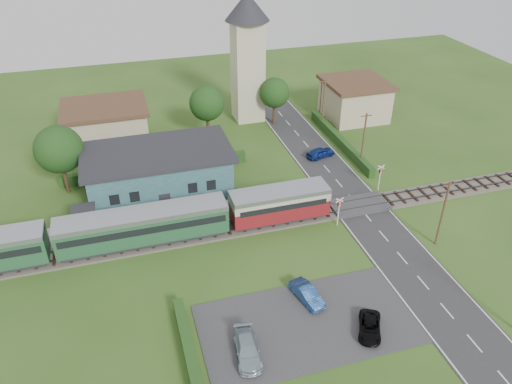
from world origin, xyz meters
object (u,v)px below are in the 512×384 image
object	(u,v)px
station_building	(159,171)
house_west	(106,125)
car_park_dark	(370,327)
pedestrian_near	(238,202)
house_east	(355,99)
car_on_road	(321,152)
equipment_hut	(85,220)
crossing_signal_far	(380,174)
crossing_signal_near	(339,207)
church_tower	(248,49)
car_park_silver	(247,349)
pedestrian_far	(124,222)
train	(109,231)
car_park_blue	(307,294)

from	to	relation	value
station_building	house_west	size ratio (longest dim) A/B	1.48
car_park_dark	pedestrian_near	xyz separation A→B (m)	(-5.53, 18.96, 0.69)
house_east	car_on_road	distance (m)	14.31
house_west	equipment_hut	bearing A→B (deg)	-98.62
equipment_hut	station_building	world-z (taller)	station_building
house_east	crossing_signal_far	world-z (taller)	house_east
crossing_signal_near	church_tower	bearing A→B (deg)	92.82
house_west	crossing_signal_near	world-z (taller)	house_west
equipment_hut	car_park_silver	size ratio (longest dim) A/B	0.60
station_building	pedestrian_far	xyz separation A→B (m)	(-4.44, -6.41, -1.50)
train	crossing_signal_near	world-z (taller)	train
car_park_silver	pedestrian_far	xyz separation A→B (m)	(-7.57, 18.25, 0.50)
church_tower	house_west	bearing A→B (deg)	-171.47
crossing_signal_far	pedestrian_near	distance (m)	16.33
pedestrian_far	equipment_hut	bearing A→B (deg)	77.77
train	car_on_road	world-z (taller)	train
crossing_signal_far	car_park_silver	distance (m)	27.33
car_on_road	equipment_hut	bearing A→B (deg)	91.35
crossing_signal_near	car_on_road	world-z (taller)	crossing_signal_near
pedestrian_near	pedestrian_far	size ratio (longest dim) A/B	1.10
station_building	house_west	world-z (taller)	house_west
train	car_on_road	bearing A→B (deg)	23.81
car_on_road	car_park_blue	size ratio (longest dim) A/B	1.00
church_tower	crossing_signal_far	size ratio (longest dim) A/B	5.37
train	pedestrian_near	distance (m)	13.46
crossing_signal_far	car_park_blue	bearing A→B (deg)	-135.50
house_west	car_park_blue	size ratio (longest dim) A/B	2.89
car_park_dark	pedestrian_near	bearing A→B (deg)	133.68
house_west	car_park_silver	distance (m)	39.57
crossing_signal_far	house_west	bearing A→B (deg)	144.23
crossing_signal_far	car_on_road	distance (m)	9.84
crossing_signal_far	pedestrian_far	xyz separation A→B (m)	(-28.04, 0.19, -0.95)
equipment_hut	train	bearing A→B (deg)	-55.92
pedestrian_near	car_on_road	bearing A→B (deg)	-163.69
station_building	car_park_silver	xyz separation A→B (m)	(3.14, -24.66, -2.00)
pedestrian_near	car_park_blue	bearing A→B (deg)	81.02
house_west	car_park_dark	bearing A→B (deg)	-65.53
car_park_blue	pedestrian_near	bearing A→B (deg)	85.51
car_park_silver	pedestrian_near	xyz separation A→B (m)	(4.17, 18.44, 0.57)
train	pedestrian_far	size ratio (longest dim) A/B	29.13
crossing_signal_near	car_park_dark	bearing A→B (deg)	-104.50
church_tower	pedestrian_near	distance (m)	26.06
crossing_signal_near	pedestrian_far	xyz separation A→B (m)	(-20.84, 4.99, -0.95)
house_east	car_on_road	world-z (taller)	house_east
crossing_signal_near	station_building	bearing A→B (deg)	145.19
train	car_park_blue	size ratio (longest dim) A/B	11.56
car_park_blue	crossing_signal_near	bearing A→B (deg)	39.56
equipment_hut	train	distance (m)	3.89
station_building	house_east	bearing A→B (deg)	23.44
station_building	car_park_dark	bearing A→B (deg)	-62.99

